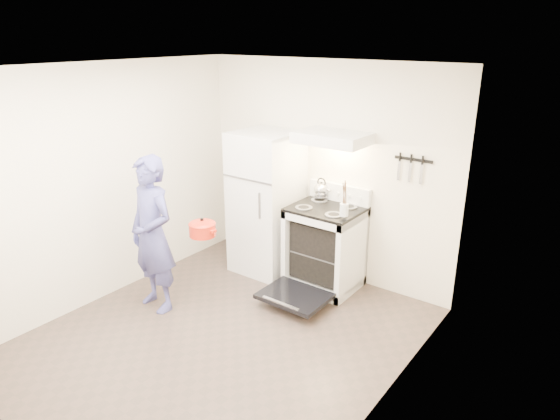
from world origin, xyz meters
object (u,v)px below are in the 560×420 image
object	(u,v)px
person	(152,235)
dutch_oven	(202,230)
stove_body	(325,248)
refrigerator	(267,203)
tea_kettle	(321,189)

from	to	relation	value
person	dutch_oven	world-z (taller)	person
stove_body	person	size ratio (longest dim) A/B	0.56
refrigerator	dutch_oven	bearing A→B (deg)	-91.01
tea_kettle	person	world-z (taller)	person
stove_body	tea_kettle	xyz separation A→B (m)	(-0.20, 0.22, 0.62)
stove_body	person	xyz separation A→B (m)	(-1.18, -1.44, 0.36)
refrigerator	dutch_oven	xyz separation A→B (m)	(-0.02, -1.06, -0.01)
stove_body	tea_kettle	size ratio (longest dim) A/B	3.65
tea_kettle	dutch_oven	distance (m)	1.46
tea_kettle	dutch_oven	world-z (taller)	tea_kettle
stove_body	dutch_oven	size ratio (longest dim) A/B	2.65
refrigerator	tea_kettle	size ratio (longest dim) A/B	6.75
person	dutch_oven	size ratio (longest dim) A/B	4.74
tea_kettle	person	distance (m)	1.95
stove_body	dutch_oven	xyz separation A→B (m)	(-0.83, -1.08, 0.38)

